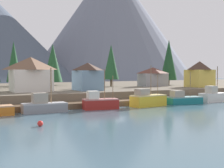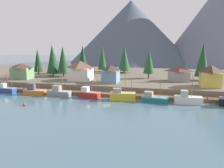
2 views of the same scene
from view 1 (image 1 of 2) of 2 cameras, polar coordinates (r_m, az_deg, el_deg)
name	(u,v)px [view 1 (image 1 of 2)]	position (r m, az deg, el deg)	size (l,w,h in m)	color
ground_plane	(80,100)	(76.38, -5.93, -3.02)	(400.00, 400.00, 1.00)	#476675
dock	(115,103)	(60.01, 0.47, -3.53)	(80.00, 4.00, 1.60)	brown
shoreline_bank	(64,90)	(87.47, -8.86, -1.19)	(400.00, 56.00, 2.50)	#665B4C
mountain_central_peak	(111,21)	(218.16, -0.17, 11.58)	(114.66, 114.66, 82.82)	slate
fishing_boat_grey	(44,106)	(51.22, -12.53, -3.93)	(7.14, 2.70, 7.27)	gray
fishing_boat_red	(99,102)	(54.37, -2.33, -3.43)	(6.40, 3.30, 7.05)	maroon
fishing_boat_yellow	(148,100)	(59.05, 6.62, -2.89)	(7.44, 3.80, 7.82)	gold
fishing_boat_teal	(183,99)	(64.54, 13.04, -2.75)	(7.39, 3.67, 6.54)	#196B70
fishing_boat_white	(214,96)	(70.86, 18.36, -2.17)	(7.21, 3.02, 7.75)	silver
house_white	(31,74)	(65.75, -14.79, 1.82)	(8.18, 7.10, 7.10)	silver
house_grey	(153,77)	(86.03, 7.57, 1.37)	(7.92, 4.53, 5.23)	gray
house_blue	(88,76)	(67.48, -4.48, 1.43)	(5.45, 6.54, 6.02)	#6689A8
house_yellow	(200,74)	(84.88, 15.88, 1.83)	(6.12, 6.00, 6.82)	gold
conifer_mid_left	(14,62)	(90.97, -17.70, 3.96)	(4.16, 4.16, 12.60)	#4C3823
conifer_back_right	(169,60)	(93.74, 10.46, 4.41)	(4.93, 4.93, 13.53)	#4C3823
conifer_centre	(111,62)	(83.80, -0.16, 4.10)	(4.25, 4.25, 11.43)	#4C3823
conifer_far_left	(53,63)	(92.16, -10.88, 3.86)	(5.56, 5.56, 12.20)	#4C3823
channel_buoy	(40,123)	(38.77, -13.12, -7.12)	(0.70, 0.70, 0.70)	red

